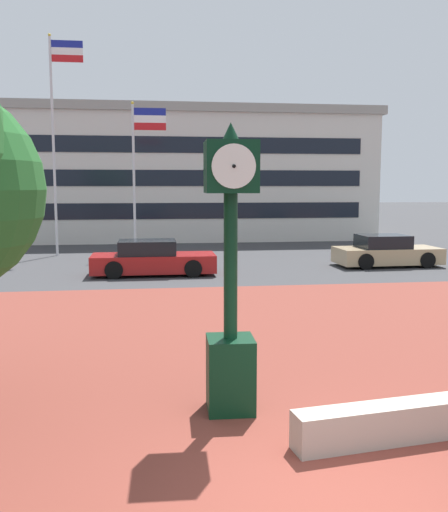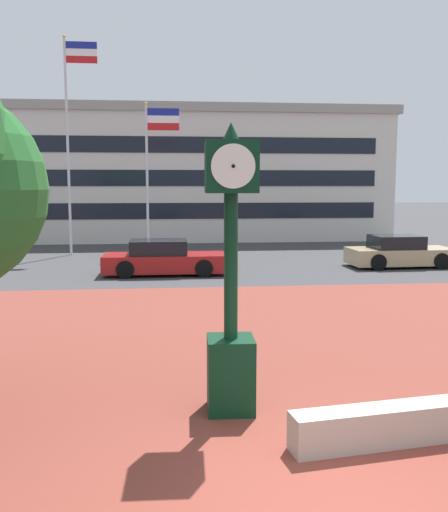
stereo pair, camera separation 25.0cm
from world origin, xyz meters
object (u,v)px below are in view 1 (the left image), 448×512
car_street_distant (152,259)px  civic_building (159,176)px  street_clock (231,281)px  flagpole_primary (56,130)px  car_street_mid (386,252)px  flagpole_secondary (138,163)px

car_street_distant → civic_building: (0.70, 19.31, 3.38)m
street_clock → flagpole_primary: bearing=107.2°
car_street_mid → car_street_distant: 9.58m
car_street_distant → civic_building: civic_building is taller
car_street_mid → car_street_distant: bearing=-85.1°
flagpole_primary → flagpole_secondary: (3.71, 0.00, -1.51)m
street_clock → civic_building: size_ratio=0.16×
flagpole_primary → civic_building: bearing=69.0°
car_street_distant → civic_building: bearing=178.3°
street_clock → car_street_mid: street_clock is taller
car_street_mid → civic_building: (-8.82, 18.27, 3.38)m
flagpole_primary → flagpole_secondary: bearing=0.0°
car_street_mid → flagpole_primary: (-13.76, 5.40, 5.26)m
car_street_distant → flagpole_primary: 9.33m
car_street_distant → flagpole_primary: (-4.24, 6.44, 5.26)m
civic_building → car_street_mid: bearing=-64.2°
car_street_mid → flagpole_secondary: size_ratio=0.59×
car_street_distant → flagpole_primary: size_ratio=0.45×
car_street_distant → flagpole_primary: flagpole_primary is taller
car_street_mid → car_street_distant: (-9.52, -1.04, 0.00)m
street_clock → flagpole_secondary: size_ratio=0.58×
flagpole_secondary → civic_building: size_ratio=0.27×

